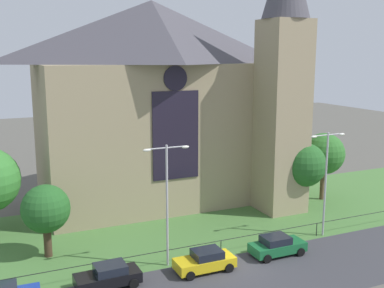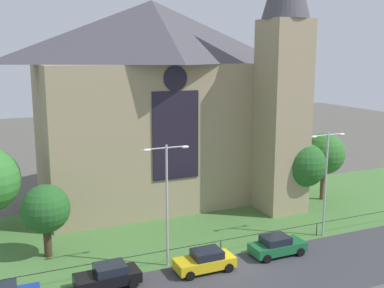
% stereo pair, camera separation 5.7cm
% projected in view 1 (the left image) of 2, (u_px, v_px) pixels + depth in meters
% --- Properties ---
extents(ground, '(160.00, 160.00, 0.00)m').
position_uv_depth(ground, '(183.00, 222.00, 42.07)').
color(ground, '#56544C').
extents(road_asphalt, '(120.00, 8.00, 0.01)m').
position_uv_depth(road_asphalt, '(253.00, 280.00, 31.30)').
color(road_asphalt, '#38383D').
rests_on(road_asphalt, ground).
extents(grass_verge, '(120.00, 20.00, 0.01)m').
position_uv_depth(grass_verge, '(192.00, 229.00, 40.27)').
color(grass_verge, '#477538').
rests_on(grass_verge, ground).
extents(church_building, '(23.20, 16.20, 26.00)m').
position_uv_depth(church_building, '(162.00, 101.00, 46.56)').
color(church_building, tan).
rests_on(church_building, ground).
extents(iron_railing, '(35.91, 0.07, 1.13)m').
position_uv_depth(iron_railing, '(221.00, 242.00, 35.11)').
color(iron_railing, black).
rests_on(iron_railing, ground).
extents(tree_right_near, '(4.24, 4.24, 6.65)m').
position_uv_depth(tree_right_near, '(304.00, 165.00, 44.42)').
color(tree_right_near, '#4C3823').
rests_on(tree_right_near, ground).
extents(tree_left_near, '(3.58, 3.58, 5.52)m').
position_uv_depth(tree_left_near, '(46.00, 209.00, 34.28)').
color(tree_left_near, '#423021').
rests_on(tree_left_near, ground).
extents(tree_right_far, '(4.26, 4.26, 6.99)m').
position_uv_depth(tree_right_far, '(324.00, 154.00, 47.81)').
color(tree_right_far, brown).
rests_on(tree_right_far, ground).
extents(streetlamp_near, '(3.37, 0.26, 8.80)m').
position_uv_depth(streetlamp_near, '(167.00, 191.00, 32.43)').
color(streetlamp_near, '#B2B2B7').
rests_on(streetlamp_near, ground).
extents(streetlamp_far, '(3.37, 0.26, 8.72)m').
position_uv_depth(streetlamp_far, '(326.00, 171.00, 37.97)').
color(streetlamp_far, '#B2B2B7').
rests_on(streetlamp_far, ground).
extents(parked_car_black, '(4.23, 2.09, 1.51)m').
position_uv_depth(parked_car_black, '(108.00, 276.00, 30.26)').
color(parked_car_black, black).
rests_on(parked_car_black, ground).
extents(parked_car_yellow, '(4.21, 2.03, 1.51)m').
position_uv_depth(parked_car_yellow, '(205.00, 261.00, 32.50)').
color(parked_car_yellow, gold).
rests_on(parked_car_yellow, ground).
extents(parked_car_green, '(4.21, 2.05, 1.51)m').
position_uv_depth(parked_car_green, '(277.00, 245.00, 35.07)').
color(parked_car_green, '#196033').
rests_on(parked_car_green, ground).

